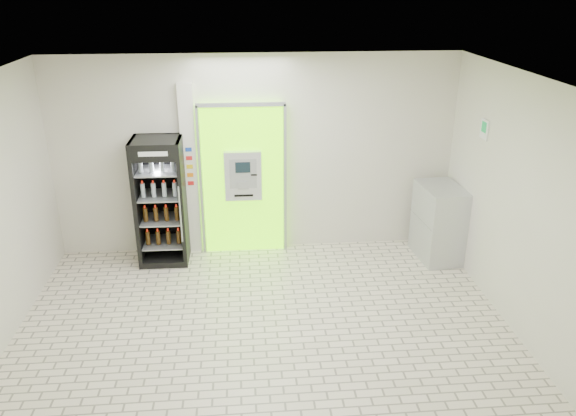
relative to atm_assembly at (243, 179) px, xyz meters
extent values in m
plane|color=beige|center=(0.20, -2.41, -1.17)|extent=(6.00, 6.00, 0.00)
plane|color=silver|center=(0.20, 0.09, 0.33)|extent=(6.00, 0.00, 6.00)
plane|color=silver|center=(0.20, -4.91, 0.33)|extent=(6.00, 0.00, 6.00)
plane|color=silver|center=(3.20, -2.41, 0.33)|extent=(0.00, 5.00, 5.00)
plane|color=white|center=(0.20, -2.41, 1.83)|extent=(6.00, 6.00, 0.00)
cube|color=#68E601|center=(0.00, 0.02, -0.02)|extent=(1.20, 0.12, 2.30)
cube|color=gray|center=(0.00, -0.05, 1.13)|extent=(1.28, 0.04, 0.06)
cube|color=gray|center=(-0.63, -0.05, -0.02)|extent=(0.04, 0.04, 2.30)
cube|color=gray|center=(0.63, -0.05, -0.02)|extent=(0.04, 0.04, 2.30)
cube|color=black|center=(0.10, -0.04, -0.67)|extent=(0.62, 0.01, 0.67)
cube|color=black|center=(-0.34, -0.04, 0.81)|extent=(0.22, 0.01, 0.18)
cube|color=#B7BABF|center=(0.00, -0.09, 0.08)|extent=(0.55, 0.12, 0.75)
cube|color=black|center=(0.00, -0.16, 0.23)|extent=(0.22, 0.01, 0.16)
cube|color=gray|center=(0.00, -0.16, -0.05)|extent=(0.16, 0.01, 0.12)
cube|color=black|center=(0.16, -0.16, 0.11)|extent=(0.09, 0.01, 0.02)
cube|color=black|center=(0.00, -0.16, -0.21)|extent=(0.28, 0.01, 0.03)
cube|color=silver|center=(-0.78, 0.04, 0.13)|extent=(0.22, 0.10, 2.60)
cube|color=#193FB2|center=(-0.78, -0.02, 0.48)|extent=(0.09, 0.01, 0.06)
cube|color=red|center=(-0.78, -0.02, 0.35)|extent=(0.09, 0.01, 0.06)
cube|color=yellow|center=(-0.78, -0.02, 0.22)|extent=(0.09, 0.01, 0.06)
cube|color=orange|center=(-0.78, -0.02, 0.09)|extent=(0.09, 0.01, 0.06)
cube|color=red|center=(-0.78, -0.02, -0.04)|extent=(0.09, 0.01, 0.06)
cube|color=black|center=(-1.21, -0.24, -0.23)|extent=(0.71, 0.64, 1.88)
cube|color=black|center=(-1.21, 0.05, -0.23)|extent=(0.71, 0.05, 1.88)
cube|color=red|center=(-1.21, -0.56, 0.59)|extent=(0.69, 0.01, 0.22)
cube|color=white|center=(-1.21, -0.57, 0.59)|extent=(0.39, 0.01, 0.07)
cube|color=black|center=(-1.21, -0.24, -1.12)|extent=(0.71, 0.64, 0.09)
cylinder|color=gray|center=(-0.90, -0.58, -0.31)|extent=(0.02, 0.02, 0.85)
cube|color=gray|center=(-1.21, -0.24, -0.89)|extent=(0.60, 0.55, 0.02)
cube|color=gray|center=(-1.21, -0.24, -0.51)|extent=(0.60, 0.55, 0.02)
cube|color=gray|center=(-1.21, -0.24, -0.14)|extent=(0.60, 0.55, 0.02)
cube|color=gray|center=(-1.21, -0.24, 0.24)|extent=(0.60, 0.55, 0.02)
cube|color=#B7BABF|center=(2.91, -0.51, -0.60)|extent=(0.64, 0.90, 1.14)
cube|color=gray|center=(2.62, -0.51, -0.55)|extent=(0.07, 0.83, 0.01)
cube|color=white|center=(3.19, -1.01, 0.95)|extent=(0.02, 0.22, 0.26)
cube|color=#0C893C|center=(3.18, -1.01, 0.98)|extent=(0.00, 0.14, 0.14)
camera|label=1|loc=(0.00, -7.98, 2.80)|focal=35.00mm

